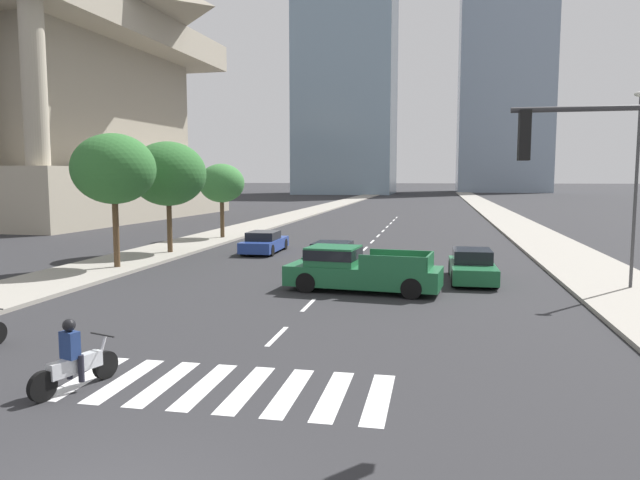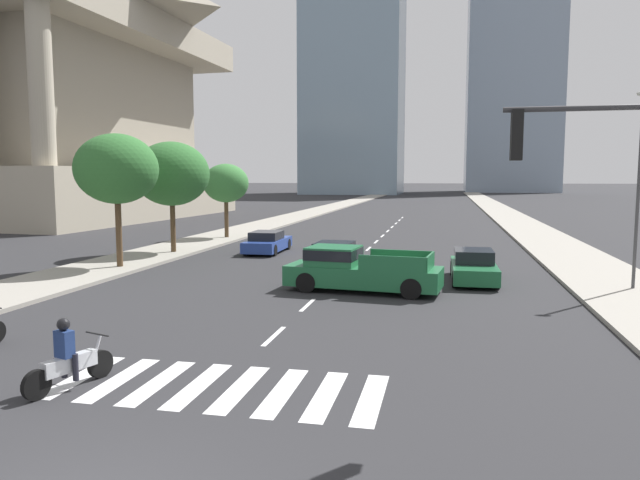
{
  "view_description": "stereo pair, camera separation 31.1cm",
  "coord_description": "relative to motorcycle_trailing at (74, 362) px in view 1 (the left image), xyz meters",
  "views": [
    {
      "loc": [
        4.19,
        -6.24,
        4.31
      ],
      "look_at": [
        0.0,
        14.89,
        2.0
      ],
      "focal_mm": 33.16,
      "sensor_mm": 36.0,
      "label": 1
    },
    {
      "loc": [
        4.49,
        -6.18,
        4.31
      ],
      "look_at": [
        0.0,
        14.89,
        2.0
      ],
      "focal_mm": 33.16,
      "sensor_mm": 36.0,
      "label": 2
    }
  ],
  "objects": [
    {
      "name": "sidewalk_west",
      "position": [
        -8.19,
        25.82,
        -0.51
      ],
      "size": [
        4.0,
        260.0,
        0.15
      ],
      "primitive_type": "cube",
      "color": "gray",
      "rests_on": "ground"
    },
    {
      "name": "street_tree_second",
      "position": [
        -7.39,
        19.94,
        3.88
      ],
      "size": [
        4.15,
        4.15,
        6.09
      ],
      "color": "#4C3823",
      "rests_on": "sidewalk_west"
    },
    {
      "name": "sedan_green_1",
      "position": [
        2.35,
        16.98,
        -0.01
      ],
      "size": [
        2.13,
        4.62,
        1.24
      ],
      "rotation": [
        0.0,
        0.0,
        1.52
      ],
      "color": "#1E6038",
      "rests_on": "ground"
    },
    {
      "name": "lane_divider_center",
      "position": [
        2.95,
        28.71,
        -0.58
      ],
      "size": [
        0.14,
        50.0,
        0.01
      ],
      "color": "silver",
      "rests_on": "ground"
    },
    {
      "name": "war_memorial",
      "position": [
        -36.74,
        45.65,
        16.4
      ],
      "size": [
        35.25,
        35.25,
        32.95
      ],
      "rotation": [
        0.0,
        0.0,
        -0.05
      ],
      "color": "#A89E89",
      "rests_on": "ground"
    },
    {
      "name": "pickup_truck",
      "position": [
        4.17,
        11.48,
        0.23
      ],
      "size": [
        5.97,
        2.56,
        1.67
      ],
      "rotation": [
        0.0,
        0.0,
        3.03
      ],
      "color": "#1E6038",
      "rests_on": "ground"
    },
    {
      "name": "crosswalk_near",
      "position": [
        2.95,
        0.71,
        -0.58
      ],
      "size": [
        6.75,
        2.77,
        0.01
      ],
      "color": "silver",
      "rests_on": "ground"
    },
    {
      "name": "sedan_blue_0",
      "position": [
        -2.5,
        21.82,
        -0.01
      ],
      "size": [
        1.89,
        4.55,
        1.23
      ],
      "rotation": [
        0.0,
        0.0,
        1.59
      ],
      "color": "navy",
      "rests_on": "ground"
    },
    {
      "name": "office_tower_left_skyline",
      "position": [
        -15.89,
        140.88,
        38.4
      ],
      "size": [
        24.07,
        23.63,
        87.19
      ],
      "color": "#7A93A8",
      "rests_on": "ground"
    },
    {
      "name": "street_lamp_east",
      "position": [
        14.39,
        13.45,
        3.79
      ],
      "size": [
        0.5,
        0.24,
        7.27
      ],
      "color": "#3F3F42",
      "rests_on": "sidewalk_east"
    },
    {
      "name": "motorcycle_trailing",
      "position": [
        0.0,
        0.0,
        0.0
      ],
      "size": [
        0.94,
        2.04,
        1.49
      ],
      "rotation": [
        0.0,
        0.0,
        1.25
      ],
      "color": "black",
      "rests_on": "ground"
    },
    {
      "name": "street_tree_nearest",
      "position": [
        -7.39,
        14.37,
        4.08
      ],
      "size": [
        3.79,
        3.79,
        6.13
      ],
      "color": "#4C3823",
      "rests_on": "sidewalk_west"
    },
    {
      "name": "street_tree_third",
      "position": [
        -7.39,
        28.14,
        3.28
      ],
      "size": [
        3.11,
        3.11,
        5.05
      ],
      "color": "#4C3823",
      "rests_on": "sidewalk_west"
    },
    {
      "name": "sedan_green_2",
      "position": [
        8.62,
        14.55,
        0.01
      ],
      "size": [
        1.85,
        4.41,
        1.31
      ],
      "rotation": [
        0.0,
        0.0,
        -1.55
      ],
      "color": "#1E6038",
      "rests_on": "ground"
    },
    {
      "name": "sidewalk_east",
      "position": [
        14.09,
        25.82,
        -0.51
      ],
      "size": [
        4.0,
        260.0,
        0.15
      ],
      "primitive_type": "cube",
      "color": "gray",
      "rests_on": "ground"
    },
    {
      "name": "office_tower_center_skyline",
      "position": [
        25.21,
        168.11,
        52.83
      ],
      "size": [
        25.1,
        22.17,
        117.88
      ],
      "color": "#8C9EB2",
      "rests_on": "ground"
    }
  ]
}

